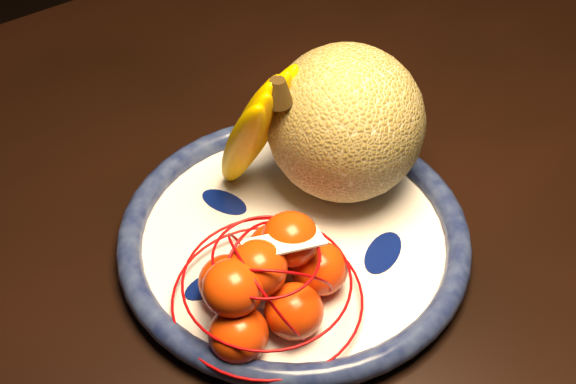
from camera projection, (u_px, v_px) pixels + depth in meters
dining_table at (334, 164)px, 1.00m from camera, size 1.42×0.88×0.70m
fruit_bowl at (294, 238)px, 0.79m from camera, size 0.35×0.35×0.03m
cantaloupe at (345, 123)px, 0.80m from camera, size 0.16×0.16×0.16m
banana_bunch at (251, 128)px, 0.78m from camera, size 0.10×0.11×0.17m
mandarin_bag at (267, 281)px, 0.71m from camera, size 0.18×0.18×0.11m
price_tag at (284, 242)px, 0.69m from camera, size 0.08×0.05×0.01m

